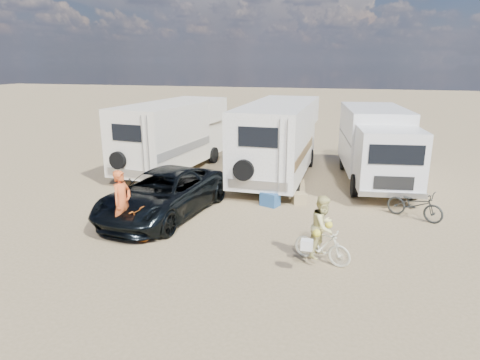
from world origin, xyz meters
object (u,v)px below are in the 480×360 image
(bike_man, at_px, (124,223))
(cooler, at_px, (270,199))
(bike_woman, at_px, (322,245))
(rider_woman, at_px, (323,233))
(bike_parked, at_px, (415,205))
(dark_suv, at_px, (163,194))
(rv_left, at_px, (172,137))
(box_truck, at_px, (377,147))
(rider_man, at_px, (123,208))
(crate, at_px, (299,198))
(rv_main, at_px, (278,141))

(bike_man, xyz_separation_m, cooler, (3.55, 3.92, -0.24))
(bike_woman, distance_m, rider_woman, 0.34)
(bike_man, relative_size, bike_parked, 1.01)
(dark_suv, distance_m, cooler, 3.79)
(rv_left, distance_m, box_truck, 9.06)
(rider_man, bearing_deg, dark_suv, 1.71)
(crate, bearing_deg, rv_main, 112.26)
(rv_left, bearing_deg, rider_man, -70.44)
(box_truck, xyz_separation_m, bike_woman, (-1.60, -8.07, -1.06))
(rv_main, relative_size, bike_man, 4.18)
(rider_man, relative_size, crate, 3.90)
(bike_woman, xyz_separation_m, crate, (-1.14, 4.53, -0.28))
(rider_woman, bearing_deg, rv_main, 39.13)
(dark_suv, bearing_deg, crate, 37.27)
(rider_woman, height_order, cooler, rider_woman)
(rv_main, xyz_separation_m, box_truck, (4.10, 0.22, -0.10))
(bike_woman, bearing_deg, dark_suv, 89.71)
(box_truck, distance_m, bike_woman, 8.29)
(rider_woman, height_order, crate, rider_woman)
(rv_left, height_order, bike_parked, rv_left)
(rv_left, bearing_deg, bike_woman, -39.89)
(bike_man, height_order, crate, bike_man)
(rider_woman, bearing_deg, crate, 35.62)
(bike_parked, height_order, crate, bike_parked)
(cooler, bearing_deg, rv_left, 164.76)
(rv_left, distance_m, dark_suv, 6.11)
(dark_suv, relative_size, rider_woman, 3.36)
(dark_suv, bearing_deg, box_truck, 48.14)
(dark_suv, xyz_separation_m, crate, (4.22, 2.39, -0.56))
(bike_man, distance_m, bike_woman, 5.66)
(rv_left, bearing_deg, bike_man, -70.44)
(rv_main, height_order, dark_suv, rv_main)
(rv_left, relative_size, bike_parked, 3.70)
(rv_left, xyz_separation_m, rider_man, (1.80, -7.74, -0.65))
(box_truck, relative_size, rider_man, 3.74)
(bike_man, bearing_deg, box_truck, -32.53)
(bike_man, bearing_deg, dark_suv, 1.71)
(dark_suv, bearing_deg, cooler, 37.45)
(rv_left, xyz_separation_m, bike_parked, (10.16, -3.88, -1.10))
(dark_suv, bearing_deg, rider_man, -90.27)
(bike_woman, xyz_separation_m, rider_woman, (0.00, 0.00, 0.34))
(rv_left, height_order, rider_woman, rv_left)
(bike_woman, height_order, cooler, bike_woman)
(rider_man, bearing_deg, cooler, -32.45)
(rv_main, bearing_deg, rider_man, -111.23)
(bike_man, relative_size, bike_woman, 1.20)
(crate, bearing_deg, cooler, -151.13)
(box_truck, bearing_deg, crate, -135.12)
(dark_suv, height_order, cooler, dark_suv)
(box_truck, distance_m, bike_man, 10.84)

